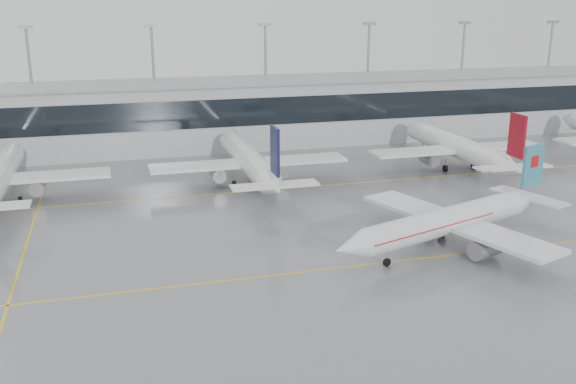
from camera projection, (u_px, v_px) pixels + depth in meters
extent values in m
plane|color=slate|center=(319.00, 270.00, 66.32)|extent=(320.00, 320.00, 0.00)
cube|color=yellow|center=(319.00, 270.00, 66.32)|extent=(120.00, 0.25, 0.01)
cube|color=yellow|center=(255.00, 191.00, 94.00)|extent=(120.00, 0.25, 0.01)
cube|color=yellow|center=(26.00, 247.00, 72.42)|extent=(0.25, 60.00, 0.01)
cube|color=#A8A8AC|center=(217.00, 115.00, 121.82)|extent=(180.00, 15.00, 12.00)
cube|color=black|center=(224.00, 113.00, 114.43)|extent=(180.00, 0.20, 5.00)
cube|color=gray|center=(216.00, 82.00, 120.05)|extent=(182.00, 16.00, 0.40)
cylinder|color=gray|center=(33.00, 91.00, 117.41)|extent=(0.50, 0.50, 22.00)
cube|color=gray|center=(25.00, 27.00, 114.18)|extent=(2.40, 1.00, 0.60)
cylinder|color=gray|center=(155.00, 86.00, 123.09)|extent=(0.50, 0.50, 22.00)
cube|color=gray|center=(151.00, 26.00, 119.86)|extent=(2.40, 1.00, 0.60)
cylinder|color=gray|center=(266.00, 83.00, 128.77)|extent=(0.50, 0.50, 22.00)
cube|color=gray|center=(265.00, 25.00, 125.54)|extent=(2.40, 1.00, 0.60)
cylinder|color=gray|center=(367.00, 79.00, 134.45)|extent=(0.50, 0.50, 22.00)
cube|color=gray|center=(369.00, 24.00, 131.22)|extent=(2.40, 1.00, 0.60)
cylinder|color=gray|center=(461.00, 76.00, 140.13)|extent=(0.50, 0.50, 22.00)
cube|color=gray|center=(465.00, 23.00, 136.90)|extent=(2.40, 1.00, 0.60)
cylinder|color=gray|center=(547.00, 73.00, 145.80)|extent=(0.50, 0.50, 22.00)
cube|color=gray|center=(553.00, 22.00, 142.58)|extent=(2.40, 1.00, 0.60)
cylinder|color=silver|center=(446.00, 221.00, 71.15)|extent=(23.24, 10.58, 3.08)
cone|color=silver|center=(351.00, 247.00, 63.66)|extent=(4.79, 4.22, 3.08)
cone|color=silver|center=(527.00, 199.00, 79.08)|extent=(6.30, 4.74, 3.08)
cube|color=silver|center=(455.00, 222.00, 72.08)|extent=(13.03, 25.72, 0.45)
cube|color=silver|center=(529.00, 197.00, 79.10)|extent=(5.84, 10.18, 0.25)
cube|color=teal|center=(533.00, 166.00, 78.10)|extent=(3.52, 1.50, 5.26)
cylinder|color=gray|center=(486.00, 248.00, 68.45)|extent=(4.09, 3.16, 2.10)
cylinder|color=gray|center=(420.00, 224.00, 76.02)|extent=(4.09, 3.16, 2.10)
cylinder|color=gray|center=(387.00, 257.00, 67.00)|extent=(0.20, 0.20, 1.27)
cylinder|color=black|center=(387.00, 262.00, 67.18)|extent=(0.95, 0.58, 0.90)
cylinder|color=gray|center=(478.00, 241.00, 71.05)|extent=(0.24, 0.24, 1.27)
cylinder|color=black|center=(478.00, 246.00, 71.24)|extent=(1.19, 0.78, 1.10)
cylinder|color=gray|center=(443.00, 228.00, 75.16)|extent=(0.24, 0.24, 1.27)
cylinder|color=black|center=(442.00, 233.00, 75.34)|extent=(1.19, 0.78, 1.10)
cube|color=#B70F0F|center=(533.00, 161.00, 77.94)|extent=(1.47, 0.88, 1.40)
cube|color=#B70F0F|center=(427.00, 225.00, 69.46)|extent=(18.03, 8.81, 0.12)
cone|color=white|center=(14.00, 150.00, 102.97)|extent=(3.59, 4.00, 3.59)
cylinder|color=gray|center=(37.00, 187.00, 89.36)|extent=(2.10, 3.60, 2.10)
cylinder|color=gray|center=(12.00, 173.00, 99.09)|extent=(0.20, 0.20, 1.56)
cylinder|color=black|center=(12.00, 178.00, 99.31)|extent=(0.30, 0.90, 0.90)
cylinder|color=gray|center=(20.00, 195.00, 87.57)|extent=(0.24, 0.24, 1.56)
cylinder|color=black|center=(20.00, 200.00, 87.79)|extent=(0.45, 1.10, 1.10)
cylinder|color=white|center=(247.00, 158.00, 97.53)|extent=(3.59, 27.36, 3.59)
cone|color=white|center=(228.00, 138.00, 112.00)|extent=(3.59, 4.00, 3.59)
cone|color=white|center=(274.00, 187.00, 82.32)|extent=(3.59, 5.60, 3.59)
cube|color=white|center=(250.00, 163.00, 96.26)|extent=(29.64, 5.00, 0.45)
cube|color=white|center=(275.00, 185.00, 82.05)|extent=(11.40, 2.80, 0.25)
cube|color=#0F153D|center=(275.00, 151.00, 80.57)|extent=(0.35, 3.60, 6.12)
cylinder|color=gray|center=(218.00, 174.00, 95.91)|extent=(2.10, 3.60, 2.10)
cylinder|color=gray|center=(280.00, 170.00, 98.39)|extent=(2.10, 3.60, 2.10)
cylinder|color=gray|center=(234.00, 159.00, 108.12)|extent=(0.20, 0.20, 1.56)
cylinder|color=black|center=(234.00, 163.00, 108.35)|extent=(0.30, 0.90, 0.90)
cylinder|color=gray|center=(234.00, 179.00, 95.26)|extent=(0.24, 0.24, 1.56)
cylinder|color=black|center=(234.00, 184.00, 95.48)|extent=(0.45, 1.10, 1.10)
cylinder|color=gray|center=(268.00, 177.00, 96.60)|extent=(0.24, 0.24, 1.56)
cylinder|color=black|center=(268.00, 182.00, 96.83)|extent=(0.45, 1.10, 1.10)
cylinder|color=white|center=(453.00, 145.00, 106.57)|extent=(3.59, 27.36, 3.59)
cone|color=white|center=(411.00, 128.00, 121.04)|extent=(3.59, 4.00, 3.59)
cone|color=white|center=(512.00, 169.00, 91.36)|extent=(3.59, 5.60, 3.59)
cube|color=white|center=(458.00, 149.00, 105.30)|extent=(29.64, 5.00, 0.45)
cube|color=white|center=(513.00, 167.00, 91.09)|extent=(11.40, 2.80, 0.25)
cube|color=maroon|center=(517.00, 136.00, 89.60)|extent=(0.35, 3.60, 6.12)
cylinder|color=gray|center=(429.00, 159.00, 104.95)|extent=(2.10, 3.60, 2.10)
cylinder|color=gray|center=(481.00, 155.00, 107.43)|extent=(2.10, 3.60, 2.10)
cylinder|color=gray|center=(423.00, 146.00, 117.16)|extent=(0.20, 0.20, 1.56)
cylinder|color=black|center=(422.00, 151.00, 117.38)|extent=(0.30, 0.90, 0.90)
cylinder|color=gray|center=(446.00, 164.00, 104.29)|extent=(0.24, 0.24, 1.56)
cylinder|color=black|center=(445.00, 168.00, 104.52)|extent=(0.45, 1.10, 1.10)
cylinder|color=gray|center=(474.00, 162.00, 105.64)|extent=(0.24, 0.24, 1.56)
cylinder|color=black|center=(474.00, 166.00, 105.86)|extent=(0.45, 1.10, 1.10)
cone|color=white|center=(568.00, 119.00, 130.07)|extent=(3.59, 4.00, 3.59)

